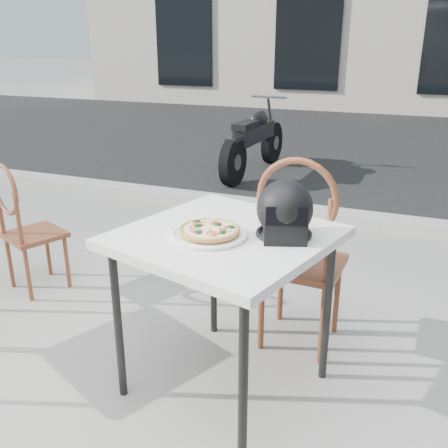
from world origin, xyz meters
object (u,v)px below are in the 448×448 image
at_px(cafe_table_main, 225,248).
at_px(cafe_chair_main, 300,246).
at_px(motorcycle, 255,141).
at_px(cafe_chair_side, 23,221).
at_px(pizza, 209,230).
at_px(helmet, 285,213).
at_px(plate, 209,234).

height_order(cafe_table_main, cafe_chair_main, cafe_chair_main).
bearing_deg(motorcycle, cafe_chair_side, -92.54).
bearing_deg(pizza, helmet, 21.50).
bearing_deg(plate, motorcycle, 105.83).
bearing_deg(plate, helmet, 21.53).
xyz_separation_m(cafe_table_main, motorcycle, (-1.25, 4.18, -0.34)).
distance_m(plate, cafe_chair_main, 0.65).
xyz_separation_m(cafe_table_main, helmet, (0.26, 0.05, 0.19)).
relative_size(plate, cafe_chair_main, 0.30).
bearing_deg(motorcycle, pizza, -70.66).
bearing_deg(cafe_chair_side, helmet, -169.11).
bearing_deg(helmet, cafe_chair_main, 72.93).
height_order(helmet, motorcycle, helmet).
height_order(plate, pizza, pizza).
height_order(cafe_table_main, helmet, helmet).
bearing_deg(pizza, cafe_table_main, 54.45).
xyz_separation_m(pizza, cafe_chair_side, (-1.60, 0.53, -0.35)).
distance_m(pizza, motorcycle, 4.44).
bearing_deg(pizza, cafe_chair_side, 161.79).
bearing_deg(cafe_table_main, motorcycle, 106.70).
height_order(cafe_chair_side, motorcycle, motorcycle).
height_order(pizza, helmet, helmet).
bearing_deg(cafe_chair_main, cafe_chair_side, 2.64).
xyz_separation_m(cafe_table_main, plate, (-0.05, -0.07, 0.09)).
bearing_deg(cafe_table_main, pizza, -125.55).
xyz_separation_m(plate, helmet, (0.31, 0.12, 0.10)).
distance_m(helmet, motorcycle, 4.43).
distance_m(pizza, helmet, 0.34).
relative_size(cafe_table_main, plate, 3.14).
height_order(pizza, cafe_chair_main, cafe_chair_main).
bearing_deg(pizza, plate, -102.73).
relative_size(pizza, motorcycle, 0.15).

